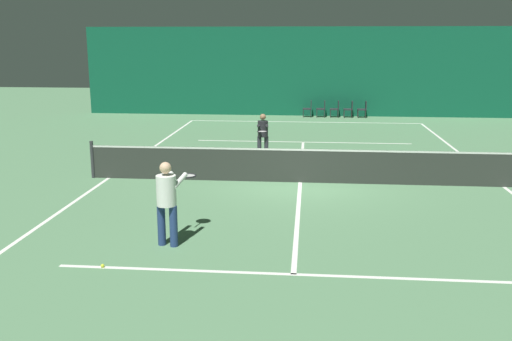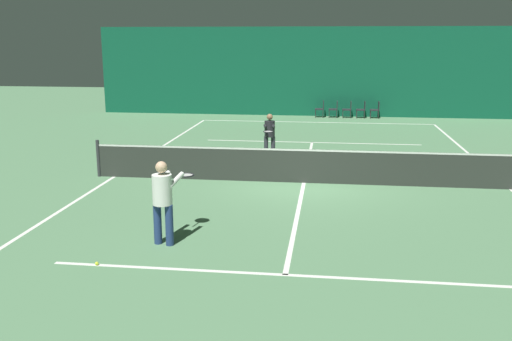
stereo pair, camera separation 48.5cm
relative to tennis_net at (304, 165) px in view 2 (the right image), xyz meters
name	(u,v)px [view 2 (the right image)]	position (x,y,z in m)	size (l,w,h in m)	color
ground_plane	(304,183)	(0.00, 0.00, -0.51)	(60.00, 60.00, 0.00)	#56845B
backdrop_curtain	(319,72)	(0.00, 14.30, 1.75)	(23.00, 0.12, 4.52)	#0F5138
court_line_baseline_far	(316,122)	(0.00, 11.90, -0.51)	(11.00, 0.10, 0.00)	white
court_line_service_far	(312,142)	(0.00, 6.40, -0.51)	(8.25, 0.10, 0.00)	white
court_line_service_near	(285,275)	(0.00, -6.40, -0.51)	(8.25, 0.10, 0.00)	white
court_line_sideline_left	(114,177)	(-5.50, 0.00, -0.51)	(0.10, 23.80, 0.00)	white
court_line_sideline_right	(511,189)	(5.50, 0.00, -0.51)	(0.10, 23.80, 0.00)	white
court_line_centre	(304,183)	(0.00, 0.00, -0.51)	(0.10, 12.80, 0.00)	white
tennis_net	(304,165)	(0.00, 0.00, 0.00)	(12.00, 0.10, 1.07)	#2D332D
player_near	(164,196)	(-2.45, -5.18, 0.45)	(0.65, 1.39, 1.65)	navy
player_far	(270,133)	(-1.31, 3.17, 0.36)	(0.43, 1.29, 1.49)	#2D2D38
courtside_chair_0	(321,108)	(0.18, 13.75, -0.03)	(0.44, 0.44, 0.84)	#2D2D2D
courtside_chair_1	(335,108)	(0.87, 13.75, -0.03)	(0.44, 0.44, 0.84)	#2D2D2D
courtside_chair_2	(348,108)	(1.56, 13.75, -0.03)	(0.44, 0.44, 0.84)	#2D2D2D
courtside_chair_3	(362,108)	(2.25, 13.75, -0.03)	(0.44, 0.44, 0.84)	#2D2D2D
courtside_chair_4	(376,109)	(2.94, 13.75, -0.03)	(0.44, 0.44, 0.84)	#2D2D2D
tennis_ball	(97,264)	(-3.34, -6.41, -0.48)	(0.07, 0.07, 0.07)	#D1DB33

